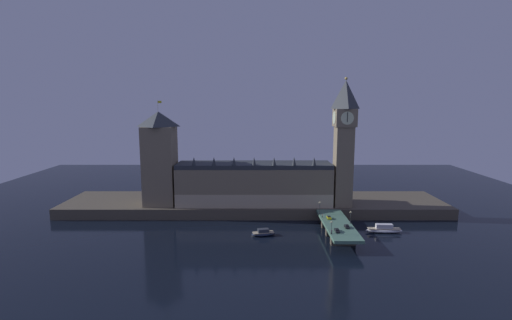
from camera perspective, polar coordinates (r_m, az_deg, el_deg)
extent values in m
plane|color=black|center=(185.06, -0.27, -11.01)|extent=(400.00, 400.00, 0.00)
cube|color=#4C4438|center=(221.33, -0.21, -6.86)|extent=(220.00, 42.00, 6.00)
cube|color=#7F7056|center=(210.17, -0.23, -3.92)|extent=(86.02, 20.78, 20.95)
cube|color=tan|center=(201.58, -0.24, -6.43)|extent=(86.02, 0.20, 7.54)
cube|color=#2D3338|center=(207.92, -0.23, -0.78)|extent=(86.02, 19.12, 2.40)
cone|color=#2D3338|center=(201.41, -9.46, -0.20)|extent=(2.40, 2.40, 4.61)
cone|color=#2D3338|center=(199.91, -6.42, -0.20)|extent=(2.40, 2.40, 4.61)
cone|color=#2D3338|center=(198.99, -3.34, -0.20)|extent=(2.40, 2.40, 4.61)
cone|color=#2D3338|center=(198.64, -0.24, -0.20)|extent=(2.40, 2.40, 4.61)
cone|color=#2D3338|center=(198.87, 2.86, -0.20)|extent=(2.40, 2.40, 4.61)
cone|color=#2D3338|center=(199.68, 5.94, -0.20)|extent=(2.40, 2.40, 4.61)
cone|color=#2D3338|center=(201.07, 8.99, -0.20)|extent=(2.40, 2.40, 4.61)
cube|color=#7F7056|center=(208.90, 13.30, -1.02)|extent=(9.46, 9.46, 43.97)
cube|color=#7F7056|center=(206.16, 13.56, 6.34)|extent=(11.16, 11.16, 9.58)
cylinder|color=beige|center=(200.62, 13.94, 6.26)|extent=(6.84, 0.25, 6.84)
cylinder|color=beige|center=(211.71, 13.21, 6.41)|extent=(6.84, 0.25, 6.84)
cylinder|color=beige|center=(207.56, 15.11, 6.30)|extent=(0.25, 6.84, 6.84)
cylinder|color=beige|center=(204.91, 12.00, 6.38)|extent=(0.25, 6.84, 6.84)
cube|color=black|center=(200.42, 13.96, 6.41)|extent=(0.36, 0.10, 5.13)
pyramid|color=#2D3338|center=(206.06, 13.69, 9.77)|extent=(11.16, 11.16, 15.11)
sphere|color=gold|center=(206.42, 13.77, 12.09)|extent=(1.60, 1.60, 1.60)
cube|color=#7F7056|center=(213.82, -14.47, -0.86)|extent=(16.81, 16.81, 43.84)
pyramid|color=#2D3338|center=(211.17, -14.74, 6.13)|extent=(17.15, 17.15, 8.25)
cylinder|color=#99999E|center=(210.99, -14.81, 8.06)|extent=(0.24, 0.24, 6.00)
cube|color=gold|center=(210.71, -14.54, 8.64)|extent=(2.00, 0.08, 1.20)
cube|color=#4C7560|center=(182.71, 12.50, -9.69)|extent=(12.81, 46.00, 1.40)
cube|color=#4C4438|center=(173.16, 13.29, -11.84)|extent=(10.89, 3.20, 4.73)
cube|color=#4C4438|center=(183.69, 12.47, -10.60)|extent=(10.89, 3.20, 4.73)
cube|color=#4C4438|center=(194.33, 11.74, -9.49)|extent=(10.89, 3.20, 4.73)
cube|color=yellow|center=(187.99, 11.22, -8.71)|extent=(1.82, 3.92, 0.78)
cube|color=black|center=(187.81, 11.23, -8.53)|extent=(1.49, 1.76, 0.45)
cylinder|color=black|center=(189.04, 10.89, -8.68)|extent=(0.22, 0.64, 0.64)
cylinder|color=black|center=(189.37, 11.41, -8.67)|extent=(0.22, 0.64, 0.64)
cylinder|color=black|center=(186.76, 11.03, -8.90)|extent=(0.22, 0.64, 0.64)
cylinder|color=black|center=(187.10, 11.56, -8.89)|extent=(0.22, 0.64, 0.64)
cube|color=black|center=(170.84, 12.43, -10.56)|extent=(1.75, 4.51, 0.72)
cube|color=black|center=(170.65, 12.43, -10.37)|extent=(1.43, 2.03, 0.45)
cylinder|color=black|center=(172.03, 12.05, -10.49)|extent=(0.22, 0.64, 0.64)
cylinder|color=black|center=(172.38, 12.60, -10.47)|extent=(0.22, 0.64, 0.64)
cylinder|color=black|center=(169.45, 12.25, -10.80)|extent=(0.22, 0.64, 0.64)
cylinder|color=black|center=(169.81, 12.81, -10.77)|extent=(0.22, 0.64, 0.64)
cube|color=black|center=(176.90, 13.87, -9.93)|extent=(1.83, 3.98, 0.77)
cube|color=black|center=(176.71, 13.88, -9.74)|extent=(1.50, 1.79, 0.45)
cylinder|color=black|center=(176.05, 14.25, -10.12)|extent=(0.22, 0.64, 0.64)
cylinder|color=black|center=(175.64, 13.69, -10.14)|extent=(0.22, 0.64, 0.64)
cylinder|color=black|center=(178.32, 14.05, -9.86)|extent=(0.22, 0.64, 0.64)
cylinder|color=black|center=(177.91, 13.50, -9.89)|extent=(0.22, 0.64, 0.64)
cylinder|color=black|center=(168.25, 11.64, -10.88)|extent=(0.28, 0.28, 0.84)
cylinder|color=#47384C|center=(168.00, 11.64, -10.64)|extent=(0.38, 0.38, 0.70)
sphere|color=tan|center=(167.84, 11.65, -10.49)|extent=(0.23, 0.23, 0.23)
cylinder|color=black|center=(189.82, 10.23, -8.55)|extent=(0.28, 0.28, 0.86)
cylinder|color=gray|center=(189.59, 10.24, -8.32)|extent=(0.38, 0.38, 0.72)
sphere|color=tan|center=(189.45, 10.24, -8.19)|extent=(0.23, 0.23, 0.23)
cylinder|color=#2D3333|center=(167.57, 11.55, -11.02)|extent=(0.56, 0.56, 0.50)
cylinder|color=#2D3333|center=(166.73, 11.57, -10.20)|extent=(0.18, 0.18, 4.61)
sphere|color=#F9E5A3|center=(165.84, 11.60, -9.26)|extent=(0.60, 0.60, 0.60)
sphere|color=#F9E5A3|center=(165.85, 11.45, -9.38)|extent=(0.44, 0.44, 0.44)
sphere|color=#F9E5A3|center=(166.03, 11.76, -9.37)|extent=(0.44, 0.44, 0.44)
cylinder|color=#2D3333|center=(183.79, 14.37, -9.33)|extent=(0.56, 0.56, 0.50)
cylinder|color=#2D3333|center=(183.04, 14.40, -8.59)|extent=(0.18, 0.18, 4.52)
sphere|color=#F9E5A3|center=(182.24, 14.43, -7.74)|extent=(0.60, 0.60, 0.60)
sphere|color=#F9E5A3|center=(182.22, 14.29, -7.85)|extent=(0.44, 0.44, 0.44)
sphere|color=#F9E5A3|center=(182.45, 14.57, -7.84)|extent=(0.44, 0.44, 0.44)
cylinder|color=#2D3333|center=(195.04, 9.83, -8.12)|extent=(0.56, 0.56, 0.50)
cylinder|color=#2D3333|center=(194.23, 9.85, -7.31)|extent=(0.18, 0.18, 5.24)
sphere|color=#F9E5A3|center=(193.38, 9.87, -6.41)|extent=(0.60, 0.60, 0.60)
sphere|color=#F9E5A3|center=(193.40, 9.74, -6.51)|extent=(0.44, 0.44, 0.44)
sphere|color=#F9E5A3|center=(193.55, 10.00, -6.51)|extent=(0.44, 0.44, 0.44)
ellipsoid|color=#1E2842|center=(180.14, 1.18, -11.30)|extent=(12.17, 6.86, 1.64)
cube|color=tan|center=(179.89, 1.18, -11.07)|extent=(10.63, 5.69, 0.24)
cube|color=#2D333D|center=(179.57, 1.18, -10.79)|extent=(5.64, 3.83, 1.64)
ellipsoid|color=white|center=(194.16, 19.15, -10.22)|extent=(17.92, 4.72, 2.15)
cube|color=tan|center=(193.85, 19.16, -9.94)|extent=(15.75, 3.83, 0.24)
cube|color=silver|center=(193.48, 19.18, -9.61)|extent=(8.09, 2.80, 2.15)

